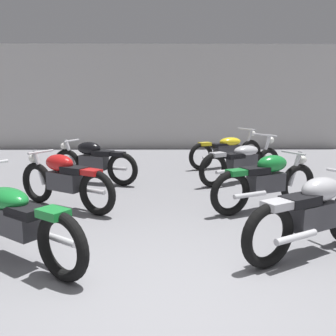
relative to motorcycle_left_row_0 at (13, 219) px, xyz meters
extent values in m
plane|color=gray|center=(1.61, -0.86, -0.45)|extent=(60.00, 60.00, 0.00)
cube|color=#BCBAB7|center=(1.61, 9.12, 1.35)|extent=(13.07, 0.24, 3.60)
torus|color=black|center=(0.62, -0.44, -0.12)|extent=(0.61, 0.48, 0.67)
cube|color=#38383D|center=(0.01, -0.01, -0.02)|extent=(0.68, 0.58, 0.28)
ellipsoid|color=#197F33|center=(-0.07, 0.05, 0.20)|extent=(0.67, 0.61, 0.22)
cube|color=black|center=(0.19, -0.14, 0.12)|extent=(0.47, 0.43, 0.10)
cube|color=#197F33|center=(0.54, -0.38, 0.18)|extent=(0.34, 0.32, 0.08)
cylinder|color=silver|center=(0.49, -0.19, -0.14)|extent=(0.49, 0.37, 0.07)
torus|color=black|center=(-0.54, 2.14, -0.12)|extent=(0.63, 0.44, 0.67)
torus|color=black|center=(0.58, 1.47, -0.12)|extent=(0.63, 0.44, 0.67)
cylinder|color=silver|center=(-0.47, 2.10, 0.14)|extent=(0.24, 0.19, 0.56)
cube|color=#38383D|center=(0.02, 1.81, -0.02)|extent=(0.61, 0.50, 0.28)
ellipsoid|color=red|center=(-0.07, 1.86, 0.26)|extent=(0.59, 0.51, 0.26)
cube|color=black|center=(0.21, 1.69, 0.18)|extent=(0.47, 0.41, 0.10)
cube|color=red|center=(0.49, 1.52, 0.18)|extent=(0.34, 0.32, 0.08)
cylinder|color=silver|center=(-0.42, 2.07, 0.40)|extent=(0.28, 0.43, 0.04)
sphere|color=white|center=(-0.59, 2.18, 0.28)|extent=(0.14, 0.14, 0.14)
cylinder|color=silver|center=(0.43, 1.71, -0.14)|extent=(0.51, 0.35, 0.07)
torus|color=black|center=(-0.49, 3.78, -0.12)|extent=(0.66, 0.34, 0.67)
torus|color=black|center=(0.72, 3.31, -0.12)|extent=(0.66, 0.34, 0.67)
cylinder|color=silver|center=(-0.42, 3.75, 0.14)|extent=(0.25, 0.15, 0.56)
cube|color=#38383D|center=(0.11, 3.55, -0.02)|extent=(0.62, 0.43, 0.28)
ellipsoid|color=black|center=(0.02, 3.58, 0.26)|extent=(0.59, 0.45, 0.26)
cube|color=black|center=(0.32, 3.47, 0.18)|extent=(0.46, 0.37, 0.10)
cube|color=black|center=(0.63, 3.35, 0.18)|extent=(0.33, 0.29, 0.08)
cylinder|color=silver|center=(-0.36, 3.73, 0.40)|extent=(0.21, 0.46, 0.04)
sphere|color=white|center=(-0.55, 3.80, 0.28)|extent=(0.14, 0.14, 0.14)
cylinder|color=silver|center=(0.53, 3.53, -0.14)|extent=(0.54, 0.26, 0.07)
torus|color=black|center=(2.58, -0.19, -0.12)|extent=(0.64, 0.42, 0.67)
cube|color=#38383D|center=(3.15, 0.13, -0.02)|extent=(0.62, 0.49, 0.28)
ellipsoid|color=#B7B7BC|center=(3.24, 0.17, 0.26)|extent=(0.59, 0.50, 0.26)
cube|color=black|center=(2.96, 0.02, 0.18)|extent=(0.47, 0.40, 0.10)
cube|color=#B7B7BC|center=(2.67, -0.14, 0.18)|extent=(0.34, 0.31, 0.08)
cylinder|color=silver|center=(2.86, -0.18, -0.14)|extent=(0.51, 0.33, 0.07)
torus|color=black|center=(3.69, 1.98, -0.12)|extent=(0.65, 0.38, 0.67)
torus|color=black|center=(2.51, 1.44, -0.12)|extent=(0.65, 0.38, 0.67)
cylinder|color=silver|center=(3.62, 1.95, 0.14)|extent=(0.25, 0.17, 0.56)
cube|color=#38383D|center=(3.10, 1.71, -0.02)|extent=(0.62, 0.46, 0.28)
ellipsoid|color=#197F33|center=(3.19, 1.76, 0.26)|extent=(0.59, 0.47, 0.26)
cube|color=black|center=(2.90, 1.62, 0.18)|extent=(0.46, 0.39, 0.10)
cube|color=#197F33|center=(2.60, 1.48, 0.18)|extent=(0.34, 0.30, 0.08)
cylinder|color=silver|center=(3.56, 1.93, 0.40)|extent=(0.23, 0.45, 0.04)
sphere|color=white|center=(3.74, 2.01, 0.28)|extent=(0.14, 0.14, 0.14)
cylinder|color=silver|center=(2.79, 1.43, -0.14)|extent=(0.53, 0.29, 0.07)
torus|color=black|center=(3.78, 3.97, -0.12)|extent=(0.63, 0.44, 0.67)
torus|color=black|center=(2.50, 3.19, -0.12)|extent=(0.63, 0.44, 0.67)
cylinder|color=silver|center=(3.71, 3.92, 0.19)|extent=(0.27, 0.20, 0.66)
cube|color=#38383D|center=(3.14, 3.58, -0.02)|extent=(0.69, 0.55, 0.28)
ellipsoid|color=#B7B7BC|center=(3.23, 3.63, 0.20)|extent=(0.68, 0.58, 0.22)
cube|color=black|center=(2.95, 3.47, 0.12)|extent=(0.47, 0.41, 0.10)
cube|color=#B7B7BC|center=(2.58, 3.25, 0.18)|extent=(0.34, 0.32, 0.08)
cylinder|color=silver|center=(3.66, 3.89, 0.50)|extent=(0.38, 0.60, 0.04)
sphere|color=white|center=(3.83, 4.00, 0.38)|extent=(0.14, 0.14, 0.14)
cylinder|color=silver|center=(2.78, 3.21, -0.14)|extent=(0.51, 0.34, 0.07)
torus|color=black|center=(3.80, 5.60, -0.12)|extent=(0.65, 0.39, 0.67)
torus|color=black|center=(2.44, 4.96, -0.12)|extent=(0.65, 0.39, 0.67)
cylinder|color=silver|center=(3.72, 5.56, 0.19)|extent=(0.28, 0.18, 0.66)
cube|color=#38383D|center=(3.12, 5.28, -0.02)|extent=(0.70, 0.50, 0.28)
ellipsoid|color=yellow|center=(3.21, 5.32, 0.20)|extent=(0.68, 0.55, 0.22)
cube|color=black|center=(2.92, 5.18, 0.12)|extent=(0.46, 0.39, 0.10)
cube|color=yellow|center=(2.53, 5.00, 0.18)|extent=(0.34, 0.30, 0.08)
cylinder|color=silver|center=(3.67, 5.54, 0.50)|extent=(0.32, 0.63, 0.04)
sphere|color=white|center=(3.85, 5.62, 0.38)|extent=(0.14, 0.14, 0.14)
cylinder|color=silver|center=(2.72, 4.94, -0.14)|extent=(0.53, 0.30, 0.07)
camera|label=1|loc=(1.56, -3.44, 1.18)|focal=37.28mm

